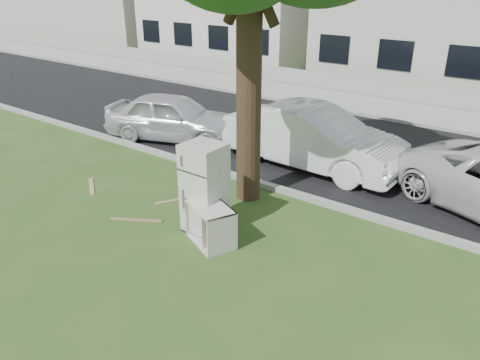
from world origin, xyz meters
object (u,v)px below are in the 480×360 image
Objects in this scene: fridge at (205,188)px; car_left at (174,117)px; cabinet at (211,224)px; car_center at (313,138)px.

car_left is at bearing 140.81° from fridge.
fridge is 5.70m from car_left.
car_left is (-4.77, 3.96, 0.32)m from cabinet.
cabinet is 6.21m from car_left.
fridge is at bearing 165.83° from cabinet.
car_center is 1.16× the size of car_left.
cabinet is (0.40, -0.31, -0.52)m from fridge.
car_center is (-0.32, 4.54, 0.41)m from cabinet.
fridge is 0.44× the size of car_left.
car_center is (0.08, 4.22, -0.11)m from fridge.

